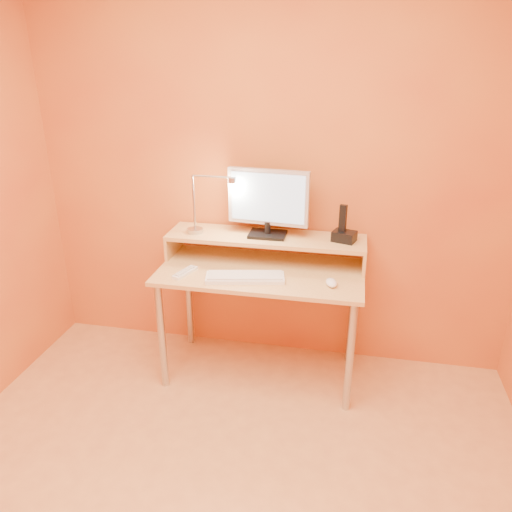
% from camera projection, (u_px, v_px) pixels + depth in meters
% --- Properties ---
extents(wall_back, '(3.00, 0.04, 2.50)m').
position_uv_depth(wall_back, '(271.00, 169.00, 2.98)').
color(wall_back, orange).
rests_on(wall_back, floor).
extents(desk_leg_fl, '(0.04, 0.04, 0.69)m').
position_uv_depth(desk_leg_fl, '(162.00, 336.00, 2.91)').
color(desk_leg_fl, '#B1B1B1').
rests_on(desk_leg_fl, floor).
extents(desk_leg_fr, '(0.04, 0.04, 0.69)m').
position_uv_depth(desk_leg_fr, '(350.00, 358.00, 2.71)').
color(desk_leg_fr, '#B1B1B1').
rests_on(desk_leg_fr, floor).
extents(desk_leg_bl, '(0.04, 0.04, 0.69)m').
position_uv_depth(desk_leg_bl, '(189.00, 298.00, 3.36)').
color(desk_leg_bl, '#B1B1B1').
rests_on(desk_leg_bl, floor).
extents(desk_leg_br, '(0.04, 0.04, 0.69)m').
position_uv_depth(desk_leg_br, '(352.00, 314.00, 3.16)').
color(desk_leg_br, '#B1B1B1').
rests_on(desk_leg_br, floor).
extents(desk_lower, '(1.20, 0.60, 0.02)m').
position_uv_depth(desk_lower, '(261.00, 272.00, 2.90)').
color(desk_lower, '#EDBB77').
rests_on(desk_lower, floor).
extents(shelf_riser_left, '(0.02, 0.30, 0.14)m').
position_uv_depth(shelf_riser_left, '(174.00, 243.00, 3.11)').
color(shelf_riser_left, '#EDBB77').
rests_on(shelf_riser_left, desk_lower).
extents(shelf_riser_right, '(0.02, 0.30, 0.14)m').
position_uv_depth(shelf_riser_right, '(364.00, 257.00, 2.89)').
color(shelf_riser_right, '#EDBB77').
rests_on(shelf_riser_right, desk_lower).
extents(desk_shelf, '(1.20, 0.30, 0.02)m').
position_uv_depth(desk_shelf, '(266.00, 238.00, 2.97)').
color(desk_shelf, '#EDBB77').
rests_on(desk_shelf, desk_lower).
extents(monitor_foot, '(0.22, 0.16, 0.02)m').
position_uv_depth(monitor_foot, '(268.00, 234.00, 2.96)').
color(monitor_foot, black).
rests_on(monitor_foot, desk_shelf).
extents(monitor_neck, '(0.04, 0.04, 0.07)m').
position_uv_depth(monitor_neck, '(268.00, 227.00, 2.94)').
color(monitor_neck, black).
rests_on(monitor_neck, monitor_foot).
extents(monitor_panel, '(0.49, 0.08, 0.33)m').
position_uv_depth(monitor_panel, '(268.00, 197.00, 2.88)').
color(monitor_panel, silver).
rests_on(monitor_panel, monitor_neck).
extents(monitor_back, '(0.44, 0.05, 0.28)m').
position_uv_depth(monitor_back, '(269.00, 196.00, 2.90)').
color(monitor_back, black).
rests_on(monitor_back, monitor_panel).
extents(monitor_screen, '(0.44, 0.05, 0.29)m').
position_uv_depth(monitor_screen, '(268.00, 198.00, 2.86)').
color(monitor_screen, '#A2CBF5').
rests_on(monitor_screen, monitor_panel).
extents(lamp_base, '(0.10, 0.10, 0.02)m').
position_uv_depth(lamp_base, '(195.00, 231.00, 3.01)').
color(lamp_base, '#B1B1B1').
rests_on(lamp_base, desk_shelf).
extents(lamp_post, '(0.01, 0.01, 0.33)m').
position_uv_depth(lamp_post, '(194.00, 203.00, 2.94)').
color(lamp_post, '#B1B1B1').
rests_on(lamp_post, lamp_base).
extents(lamp_arm, '(0.24, 0.01, 0.01)m').
position_uv_depth(lamp_arm, '(212.00, 177.00, 2.86)').
color(lamp_arm, '#B1B1B1').
rests_on(lamp_arm, lamp_post).
extents(lamp_head, '(0.04, 0.04, 0.03)m').
position_uv_depth(lamp_head, '(232.00, 180.00, 2.84)').
color(lamp_head, '#B1B1B1').
rests_on(lamp_head, lamp_arm).
extents(lamp_bulb, '(0.03, 0.03, 0.00)m').
position_uv_depth(lamp_bulb, '(232.00, 183.00, 2.85)').
color(lamp_bulb, '#FFEAC6').
rests_on(lamp_bulb, lamp_head).
extents(phone_dock, '(0.15, 0.13, 0.06)m').
position_uv_depth(phone_dock, '(344.00, 236.00, 2.87)').
color(phone_dock, black).
rests_on(phone_dock, desk_shelf).
extents(phone_handset, '(0.05, 0.04, 0.16)m').
position_uv_depth(phone_handset, '(343.00, 218.00, 2.83)').
color(phone_handset, black).
rests_on(phone_handset, phone_dock).
extents(phone_led, '(0.01, 0.00, 0.04)m').
position_uv_depth(phone_led, '(352.00, 240.00, 2.81)').
color(phone_led, '#1417F1').
rests_on(phone_led, phone_dock).
extents(keyboard, '(0.46, 0.22, 0.02)m').
position_uv_depth(keyboard, '(245.00, 278.00, 2.76)').
color(keyboard, white).
rests_on(keyboard, desk_lower).
extents(mouse, '(0.08, 0.12, 0.04)m').
position_uv_depth(mouse, '(331.00, 283.00, 2.69)').
color(mouse, white).
rests_on(mouse, desk_lower).
extents(remote_control, '(0.11, 0.19, 0.02)m').
position_uv_depth(remote_control, '(185.00, 273.00, 2.83)').
color(remote_control, white).
rests_on(remote_control, desk_lower).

